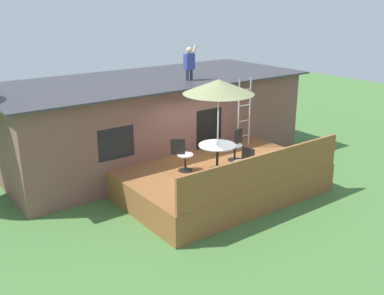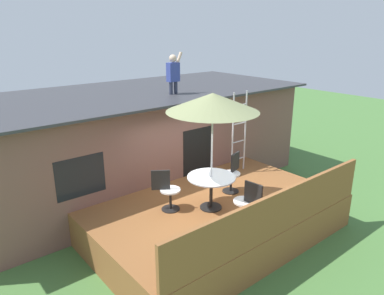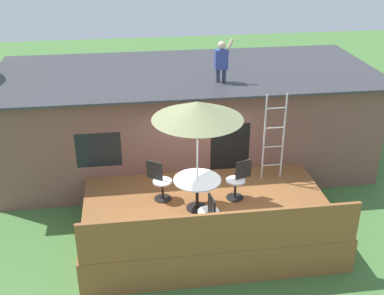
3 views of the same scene
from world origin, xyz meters
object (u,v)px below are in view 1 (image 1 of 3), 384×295
patio_chair_right (236,145)px  step_ladder (244,113)px  patio_table (217,150)px  patio_umbrella (219,87)px  patio_chair_near (244,163)px  person_figure (189,61)px  patio_chair_left (183,155)px

patio_chair_right → step_ladder: bearing=-161.0°
patio_table → patio_umbrella: bearing=0.0°
patio_table → patio_chair_right: (1.00, 0.34, -0.13)m
patio_table → patio_chair_near: (0.12, -0.94, -0.13)m
patio_table → step_ladder: 2.39m
patio_umbrella → patio_chair_near: 2.11m
step_ladder → person_figure: person_figure is taller
patio_umbrella → person_figure: (1.02, 2.68, 0.30)m
patio_chair_near → patio_umbrella: bearing=0.0°
patio_chair_near → patio_chair_left: bearing=24.1°
patio_table → patio_umbrella: patio_umbrella is taller
patio_chair_left → patio_chair_near: same height
person_figure → patio_chair_left: 3.55m
person_figure → patio_chair_right: person_figure is taller
patio_chair_right → patio_chair_near: 1.56m
step_ladder → patio_chair_near: step_ladder is taller
patio_chair_right → person_figure: bearing=-109.2°
patio_chair_left → step_ladder: bearing=46.9°
patio_table → patio_chair_left: patio_chair_left is taller
patio_table → patio_chair_right: bearing=18.9°
patio_table → patio_chair_near: bearing=-82.9°
step_ladder → patio_chair_near: bearing=-132.6°
patio_chair_right → patio_chair_near: (-0.89, -1.28, 0.00)m
patio_table → person_figure: size_ratio=0.94×
patio_umbrella → step_ladder: size_ratio=1.15×
person_figure → patio_umbrella: bearing=-110.8°
patio_umbrella → patio_chair_right: (1.00, 0.34, -1.89)m
patio_chair_right → patio_table: bearing=-0.0°
patio_table → patio_chair_left: size_ratio=1.13×
patio_table → person_figure: person_figure is taller
step_ladder → patio_table: bearing=-150.6°
patio_umbrella → step_ladder: (2.03, 1.14, -1.25)m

